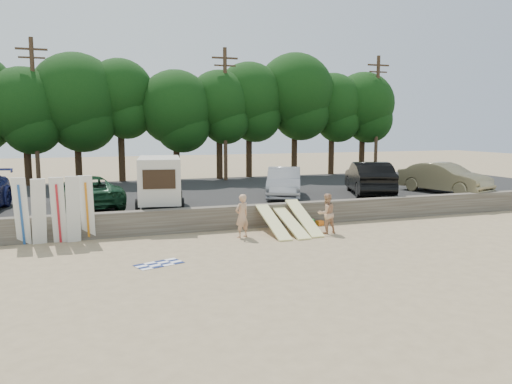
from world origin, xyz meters
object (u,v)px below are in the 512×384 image
car_1 (85,192)px  car_3 (369,178)px  car_4 (444,178)px  beachgoer_a (242,216)px  beachgoer_b (327,213)px  cooler (310,223)px  box_trailer (160,180)px  car_2 (284,183)px

car_1 → car_3: 14.72m
car_4 → beachgoer_a: 13.92m
beachgoer_b → cooler: size_ratio=4.37×
beachgoer_a → cooler: (3.51, 1.16, -0.71)m
car_1 → beachgoer_a: car_1 is taller
box_trailer → beachgoer_b: box_trailer is taller
beachgoer_b → car_1: bearing=-37.7°
beachgoer_b → cooler: 1.69m
beachgoer_a → box_trailer: bearing=-81.6°
car_3 → beachgoer_a: car_3 is taller
car_3 → beachgoer_a: bearing=50.4°
car_2 → beachgoer_b: size_ratio=2.88×
car_3 → car_4: car_3 is taller
beachgoer_a → car_3: bearing=-174.1°
car_3 → car_4: size_ratio=1.07×
car_4 → beachgoer_b: 10.78m
box_trailer → beachgoer_a: size_ratio=2.21×
box_trailer → car_1: size_ratio=0.73×
car_4 → car_2: bearing=154.9°
car_2 → box_trailer: bearing=-146.8°
beachgoer_a → car_4: bearing=174.1°
car_3 → beachgoer_a: size_ratio=3.14×
box_trailer → car_4: (15.86, 0.06, -0.45)m
car_2 → car_4: bearing=16.7°
box_trailer → beachgoer_a: (2.62, -4.19, -1.12)m
car_4 → beachgoer_b: size_ratio=3.07×
car_1 → beachgoer_a: bearing=124.7°
car_1 → beachgoer_a: size_ratio=3.02×
cooler → beachgoer_a: bearing=-146.2°
car_2 → beachgoer_a: 6.68m
box_trailer → car_3: 11.53m
car_2 → beachgoer_b: 5.77m
car_4 → beachgoer_a: (-13.24, -4.25, -0.67)m
box_trailer → car_4: bearing=8.7°
car_2 → cooler: 4.40m
beachgoer_b → car_3: bearing=-141.0°
car_1 → car_2: bearing=167.1°
car_2 → beachgoer_b: bearing=-71.1°
car_2 → car_1: bearing=-156.6°
car_3 → car_1: bearing=19.7°
beachgoer_a → beachgoer_b: bearing=150.1°
cooler → car_1: bearing=171.5°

